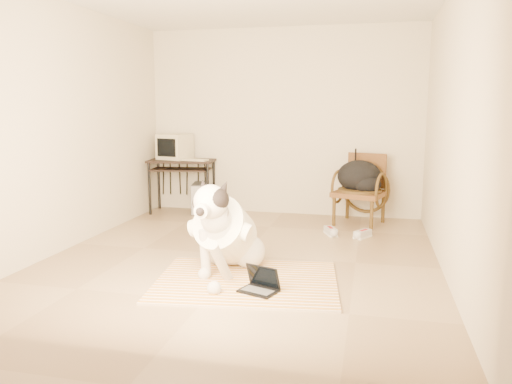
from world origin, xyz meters
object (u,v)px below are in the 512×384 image
(pc_tower, at_px, (200,198))
(dog, at_px, (226,233))
(laptop, at_px, (260,285))
(rattan_chair, at_px, (361,189))
(crt_monitor, at_px, (175,147))
(computer_desk, at_px, (182,167))
(backpack, at_px, (361,177))

(pc_tower, bearing_deg, dog, -65.41)
(dog, height_order, laptop, dog)
(laptop, distance_m, pc_tower, 3.44)
(pc_tower, xyz_separation_m, rattan_chair, (2.37, -0.17, 0.25))
(laptop, distance_m, crt_monitor, 3.77)
(dog, height_order, pc_tower, dog)
(computer_desk, xyz_separation_m, pc_tower, (0.26, 0.05, -0.46))
(laptop, height_order, computer_desk, computer_desk)
(backpack, bearing_deg, laptop, -104.61)
(laptop, bearing_deg, dog, 133.97)
(laptop, xyz_separation_m, rattan_chair, (0.75, 2.86, 0.40))
(pc_tower, bearing_deg, laptop, -61.89)
(computer_desk, xyz_separation_m, backpack, (2.62, -0.14, -0.05))
(crt_monitor, height_order, pc_tower, crt_monitor)
(pc_tower, distance_m, rattan_chair, 2.39)
(crt_monitor, distance_m, rattan_chair, 2.82)
(computer_desk, xyz_separation_m, rattan_chair, (2.63, -0.12, -0.21))
(computer_desk, relative_size, rattan_chair, 1.07)
(dog, distance_m, rattan_chair, 2.69)
(dog, bearing_deg, crt_monitor, 121.21)
(laptop, xyz_separation_m, pc_tower, (-1.62, 3.03, 0.15))
(dog, bearing_deg, laptop, -46.03)
(pc_tower, relative_size, backpack, 0.86)
(laptop, relative_size, pc_tower, 0.73)
(computer_desk, distance_m, rattan_chair, 2.64)
(laptop, distance_m, computer_desk, 3.58)
(rattan_chair, bearing_deg, backpack, -117.68)
(backpack, bearing_deg, pc_tower, 175.42)
(crt_monitor, xyz_separation_m, backpack, (2.75, -0.21, -0.35))
(crt_monitor, bearing_deg, dog, -58.79)
(pc_tower, bearing_deg, rattan_chair, -4.10)
(dog, relative_size, backpack, 2.33)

